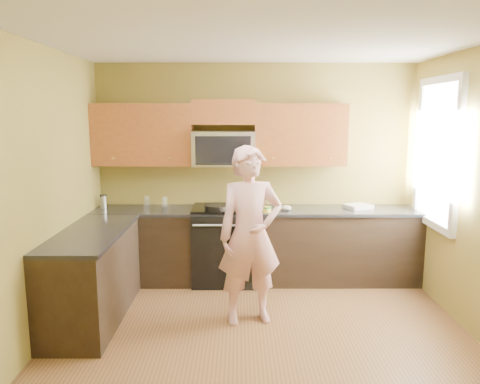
{
  "coord_description": "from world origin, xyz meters",
  "views": [
    {
      "loc": [
        -0.21,
        -3.86,
        2.08
      ],
      "look_at": [
        -0.2,
        1.3,
        1.2
      ],
      "focal_mm": 34.46,
      "sensor_mm": 36.0,
      "label": 1
    }
  ],
  "objects_px": {
    "frying_pan": "(217,210)",
    "travel_mug": "(104,208)",
    "stove": "(224,244)",
    "butter_tub": "(266,212)",
    "microwave": "(224,165)",
    "woman": "(250,235)"
  },
  "relations": [
    {
      "from": "frying_pan",
      "to": "travel_mug",
      "type": "height_order",
      "value": "travel_mug"
    },
    {
      "from": "stove",
      "to": "butter_tub",
      "type": "relative_size",
      "value": 7.95
    },
    {
      "from": "microwave",
      "to": "butter_tub",
      "type": "relative_size",
      "value": 6.36
    },
    {
      "from": "microwave",
      "to": "stove",
      "type": "bearing_deg",
      "value": -90.0
    },
    {
      "from": "frying_pan",
      "to": "microwave",
      "type": "bearing_deg",
      "value": 64.36
    },
    {
      "from": "woman",
      "to": "frying_pan",
      "type": "distance_m",
      "value": 1.02
    },
    {
      "from": "microwave",
      "to": "travel_mug",
      "type": "distance_m",
      "value": 1.59
    },
    {
      "from": "woman",
      "to": "frying_pan",
      "type": "relative_size",
      "value": 3.54
    },
    {
      "from": "microwave",
      "to": "frying_pan",
      "type": "relative_size",
      "value": 1.51
    },
    {
      "from": "travel_mug",
      "to": "woman",
      "type": "bearing_deg",
      "value": -33.69
    },
    {
      "from": "microwave",
      "to": "woman",
      "type": "height_order",
      "value": "woman"
    },
    {
      "from": "butter_tub",
      "to": "woman",
      "type": "bearing_deg",
      "value": -102.59
    },
    {
      "from": "frying_pan",
      "to": "stove",
      "type": "bearing_deg",
      "value": 54.96
    },
    {
      "from": "butter_tub",
      "to": "travel_mug",
      "type": "xyz_separation_m",
      "value": [
        -2.01,
        0.24,
        0.0
      ]
    },
    {
      "from": "frying_pan",
      "to": "butter_tub",
      "type": "distance_m",
      "value": 0.59
    },
    {
      "from": "microwave",
      "to": "frying_pan",
      "type": "bearing_deg",
      "value": -104.63
    },
    {
      "from": "butter_tub",
      "to": "travel_mug",
      "type": "height_order",
      "value": "travel_mug"
    },
    {
      "from": "stove",
      "to": "travel_mug",
      "type": "height_order",
      "value": "travel_mug"
    },
    {
      "from": "frying_pan",
      "to": "travel_mug",
      "type": "distance_m",
      "value": 1.45
    },
    {
      "from": "microwave",
      "to": "butter_tub",
      "type": "height_order",
      "value": "microwave"
    },
    {
      "from": "travel_mug",
      "to": "frying_pan",
      "type": "bearing_deg",
      "value": -10.34
    },
    {
      "from": "microwave",
      "to": "butter_tub",
      "type": "distance_m",
      "value": 0.79
    }
  ]
}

